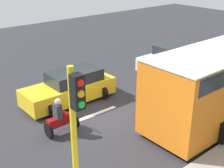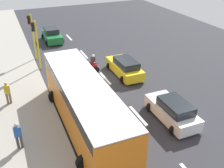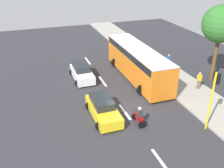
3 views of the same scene
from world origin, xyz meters
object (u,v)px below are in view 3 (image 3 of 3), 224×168
motorcycle (139,117)px  street_tree_south (221,24)px  city_bus (138,61)px  car_white (82,72)px  pedestrian_near_signal (199,80)px  car_yellow_cab (103,109)px  traffic_light_corner (214,93)px  pedestrian_by_tree (168,61)px

motorcycle → street_tree_south: street_tree_south is taller
city_bus → car_white: bearing=163.8°
street_tree_south → pedestrian_near_signal: bearing=-151.1°
motorcycle → car_white: bearing=103.3°
car_yellow_cab → motorcycle: (2.22, -1.87, -0.07)m
car_white → street_tree_south: (12.33, -4.59, 4.98)m
motorcycle → traffic_light_corner: bearing=-25.6°
pedestrian_near_signal → pedestrian_by_tree: (-0.21, 5.15, 0.00)m
city_bus → motorcycle: size_ratio=7.19×
pedestrian_by_tree → traffic_light_corner: size_ratio=0.38×
car_yellow_cab → street_tree_south: 13.62m
car_yellow_cab → city_bus: size_ratio=0.41×
car_yellow_cab → pedestrian_by_tree: (9.52, 6.41, 0.35)m
pedestrian_near_signal → motorcycle: bearing=-157.3°
motorcycle → pedestrian_near_signal: bearing=22.7°
city_bus → traffic_light_corner: traffic_light_corner is taller
car_white → traffic_light_corner: size_ratio=0.93×
car_white → pedestrian_near_signal: pedestrian_near_signal is taller
pedestrian_near_signal → street_tree_south: (2.65, 1.46, 4.63)m
pedestrian_near_signal → traffic_light_corner: 6.37m
car_yellow_cab → traffic_light_corner: traffic_light_corner is taller
motorcycle → car_yellow_cab: bearing=139.9°
pedestrian_by_tree → street_tree_south: size_ratio=0.23×
motorcycle → street_tree_south: (10.16, 4.60, 5.05)m
motorcycle → pedestrian_by_tree: 11.05m
car_yellow_cab → motorcycle: 2.90m
car_yellow_cab → pedestrian_near_signal: size_ratio=2.65×
city_bus → pedestrian_by_tree: (4.01, 0.68, -0.79)m
car_yellow_cab → motorcycle: bearing=-40.1°
traffic_light_corner → pedestrian_near_signal: bearing=60.2°
motorcycle → street_tree_south: bearing=24.3°
city_bus → pedestrian_near_signal: (4.22, -4.47, -0.79)m
city_bus → pedestrian_by_tree: city_bus is taller
motorcycle → pedestrian_by_tree: size_ratio=0.91×
car_white → street_tree_south: 14.07m
car_yellow_cab → city_bus: (5.51, 5.74, 1.13)m
car_white → city_bus: size_ratio=0.38×
car_white → city_bus: 5.80m
traffic_light_corner → pedestrian_by_tree: bearing=74.9°
city_bus → motorcycle: bearing=-113.4°
motorcycle → street_tree_south: size_ratio=0.20×
city_bus → street_tree_south: size_ratio=1.47×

